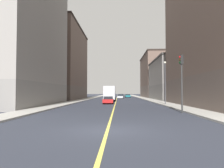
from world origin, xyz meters
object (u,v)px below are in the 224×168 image
car_silver (120,97)px  box_truck (110,93)px  building_left_far (157,76)px  car_teal (128,96)px  building_right_midblock (63,63)px  traffic_light_left_near (182,75)px  car_red (108,100)px  street_lamp_left_near (165,78)px  building_right_corner (19,29)px  car_black (121,96)px  building_left_near (221,30)px  building_left_mid (173,80)px

car_silver → box_truck: size_ratio=0.64×
building_left_far → car_teal: 12.79m
building_right_midblock → traffic_light_left_near: size_ratio=4.37×
building_right_midblock → car_red: building_right_midblock is taller
street_lamp_left_near → car_red: (-8.86, 3.99, -3.54)m
street_lamp_left_near → car_silver: size_ratio=1.49×
street_lamp_left_near → car_teal: bearing=94.8°
building_right_corner → car_red: building_right_corner is taller
car_black → building_right_midblock: bearing=-135.9°
box_truck → car_silver: bearing=82.4°
building_left_near → car_black: (-13.24, 43.23, -9.82)m
building_left_near → car_teal: size_ratio=5.73×
car_black → building_left_far: bearing=25.3°
building_left_near → car_red: building_left_near is taller
building_right_midblock → car_red: bearing=-56.8°
traffic_light_left_near → building_left_far: bearing=82.3°
building_left_far → car_teal: size_ratio=5.64×
building_right_midblock → traffic_light_left_near: (21.16, -36.40, -6.08)m
building_right_corner → car_silver: building_right_corner is taller
building_left_mid → building_right_corner: size_ratio=0.90×
traffic_light_left_near → car_silver: (-5.62, 43.74, -3.04)m
building_right_midblock → building_right_corner: bearing=-90.0°
building_left_near → building_right_corner: (-29.00, 2.26, 0.98)m
building_right_corner → car_teal: building_right_corner is taller
building_left_far → car_teal: building_left_far is taller
building_left_far → box_truck: bearing=-116.2°
car_silver → car_black: bearing=88.4°
building_left_near → building_left_far: 49.56m
traffic_light_left_near → box_truck: 26.95m
car_red → box_truck: (-0.20, 9.61, 1.08)m
building_right_midblock → car_black: 23.76m
traffic_light_left_near → box_truck: bearing=107.4°
building_left_near → traffic_light_left_near: 13.41m
building_left_mid → car_teal: size_ratio=4.81×
street_lamp_left_near → car_black: (-6.42, 39.63, -3.50)m
building_left_mid → street_lamp_left_near: size_ratio=3.16×
car_teal → building_left_far: bearing=1.8°
building_left_mid → street_lamp_left_near: 23.04m
building_right_midblock → box_truck: 18.76m
building_right_corner → traffic_light_left_near: bearing=-26.9°
building_right_corner → building_right_midblock: bearing=90.0°
traffic_light_left_near → car_teal: size_ratio=1.30×
car_silver → car_black: car_black is taller
car_teal → building_right_midblock: bearing=-130.9°
traffic_light_left_near → car_red: 18.12m
building_left_mid → car_black: size_ratio=4.63×
building_left_far → car_teal: bearing=-178.2°
building_left_near → building_right_midblock: building_left_near is taller
building_left_mid → car_teal: bearing=114.3°
car_red → box_truck: size_ratio=0.61×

